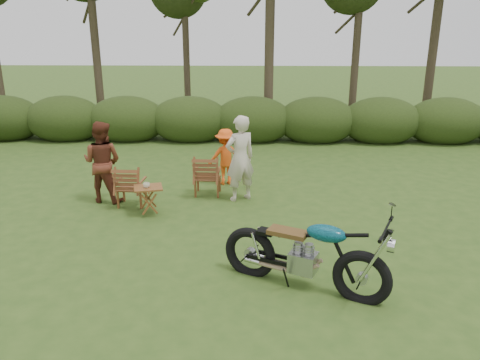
{
  "coord_description": "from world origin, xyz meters",
  "views": [
    {
      "loc": [
        0.04,
        -5.59,
        3.4
      ],
      "look_at": [
        -0.2,
        2.1,
        0.9
      ],
      "focal_mm": 35.0,
      "sensor_mm": 36.0,
      "label": 1
    }
  ],
  "objects_px": {
    "motorcycle": "(302,286)",
    "lawn_chair_left": "(133,205)",
    "lawn_chair_right": "(208,194)",
    "side_table": "(149,201)",
    "adult_a": "(240,199)",
    "child": "(226,184)",
    "cup": "(146,185)",
    "adult_b": "(106,201)"
  },
  "relations": [
    {
      "from": "motorcycle",
      "to": "lawn_chair_left",
      "type": "distance_m",
      "value": 4.35
    },
    {
      "from": "lawn_chair_right",
      "to": "side_table",
      "type": "xyz_separation_m",
      "value": [
        -1.01,
        -1.17,
        0.28
      ]
    },
    {
      "from": "lawn_chair_right",
      "to": "motorcycle",
      "type": "bearing_deg",
      "value": 115.5
    },
    {
      "from": "adult_a",
      "to": "child",
      "type": "distance_m",
      "value": 1.09
    },
    {
      "from": "motorcycle",
      "to": "child",
      "type": "xyz_separation_m",
      "value": [
        -1.33,
        4.44,
        0.0
      ]
    },
    {
      "from": "motorcycle",
      "to": "lawn_chair_right",
      "type": "height_order",
      "value": "motorcycle"
    },
    {
      "from": "adult_a",
      "to": "cup",
      "type": "bearing_deg",
      "value": -1.42
    },
    {
      "from": "adult_a",
      "to": "child",
      "type": "height_order",
      "value": "adult_a"
    },
    {
      "from": "adult_b",
      "to": "lawn_chair_right",
      "type": "bearing_deg",
      "value": -157.36
    },
    {
      "from": "lawn_chair_left",
      "to": "child",
      "type": "xyz_separation_m",
      "value": [
        1.8,
        1.42,
        0.0
      ]
    },
    {
      "from": "cup",
      "to": "lawn_chair_left",
      "type": "bearing_deg",
      "value": 129.36
    },
    {
      "from": "lawn_chair_right",
      "to": "cup",
      "type": "bearing_deg",
      "value": 51.16
    },
    {
      "from": "adult_b",
      "to": "motorcycle",
      "type": "bearing_deg",
      "value": 149.47
    },
    {
      "from": "lawn_chair_right",
      "to": "adult_a",
      "type": "bearing_deg",
      "value": 158.81
    },
    {
      "from": "lawn_chair_left",
      "to": "side_table",
      "type": "bearing_deg",
      "value": 134.73
    },
    {
      "from": "side_table",
      "to": "adult_a",
      "type": "bearing_deg",
      "value": 27.32
    },
    {
      "from": "cup",
      "to": "adult_b",
      "type": "bearing_deg",
      "value": 144.03
    },
    {
      "from": "lawn_chair_right",
      "to": "lawn_chair_left",
      "type": "bearing_deg",
      "value": 26.4
    },
    {
      "from": "cup",
      "to": "motorcycle",
      "type": "bearing_deg",
      "value": -42.76
    },
    {
      "from": "adult_a",
      "to": "adult_b",
      "type": "distance_m",
      "value": 2.79
    },
    {
      "from": "side_table",
      "to": "adult_b",
      "type": "bearing_deg",
      "value": 146.04
    },
    {
      "from": "cup",
      "to": "adult_a",
      "type": "bearing_deg",
      "value": 28.2
    },
    {
      "from": "motorcycle",
      "to": "lawn_chair_right",
      "type": "xyz_separation_m",
      "value": [
        -1.67,
        3.7,
        0.0
      ]
    },
    {
      "from": "motorcycle",
      "to": "child",
      "type": "relative_size",
      "value": 1.76
    },
    {
      "from": "motorcycle",
      "to": "adult_a",
      "type": "bearing_deg",
      "value": 130.72
    },
    {
      "from": "side_table",
      "to": "cup",
      "type": "distance_m",
      "value": 0.33
    },
    {
      "from": "cup",
      "to": "adult_a",
      "type": "xyz_separation_m",
      "value": [
        1.73,
        0.93,
        -0.61
      ]
    },
    {
      "from": "side_table",
      "to": "adult_a",
      "type": "distance_m",
      "value": 1.94
    },
    {
      "from": "lawn_chair_right",
      "to": "adult_b",
      "type": "xyz_separation_m",
      "value": [
        -2.08,
        -0.45,
        0.0
      ]
    },
    {
      "from": "lawn_chair_left",
      "to": "adult_b",
      "type": "xyz_separation_m",
      "value": [
        -0.62,
        0.24,
        0.0
      ]
    },
    {
      "from": "child",
      "to": "motorcycle",
      "type": "bearing_deg",
      "value": 93.39
    },
    {
      "from": "lawn_chair_left",
      "to": "adult_a",
      "type": "distance_m",
      "value": 2.2
    },
    {
      "from": "side_table",
      "to": "lawn_chair_left",
      "type": "bearing_deg",
      "value": 132.9
    },
    {
      "from": "lawn_chair_right",
      "to": "child",
      "type": "bearing_deg",
      "value": -113.6
    },
    {
      "from": "adult_a",
      "to": "lawn_chair_right",
      "type": "bearing_deg",
      "value": -52.08
    },
    {
      "from": "cup",
      "to": "child",
      "type": "bearing_deg",
      "value": 55.04
    },
    {
      "from": "motorcycle",
      "to": "adult_a",
      "type": "distance_m",
      "value": 3.55
    },
    {
      "from": "lawn_chair_right",
      "to": "child",
      "type": "relative_size",
      "value": 0.69
    },
    {
      "from": "cup",
      "to": "side_table",
      "type": "bearing_deg",
      "value": 67.57
    },
    {
      "from": "lawn_chair_left",
      "to": "adult_a",
      "type": "bearing_deg",
      "value": -167.84
    },
    {
      "from": "lawn_chair_right",
      "to": "lawn_chair_left",
      "type": "xyz_separation_m",
      "value": [
        -1.46,
        -0.68,
        0.0
      ]
    },
    {
      "from": "lawn_chair_right",
      "to": "lawn_chair_left",
      "type": "height_order",
      "value": "lawn_chair_right"
    }
  ]
}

